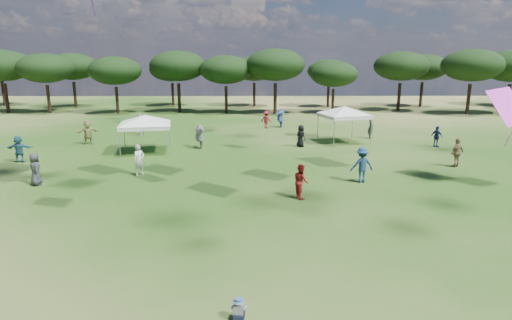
# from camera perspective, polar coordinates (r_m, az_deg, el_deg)

# --- Properties ---
(tree_line) EXTENTS (108.78, 17.63, 7.77)m
(tree_line) POSITION_cam_1_polar(r_m,az_deg,el_deg) (54.26, 1.49, 12.33)
(tree_line) COLOR black
(tree_line) RESTS_ON ground
(tent_left) EXTENTS (6.65, 6.65, 2.88)m
(tent_left) POSITION_cam_1_polar(r_m,az_deg,el_deg) (30.13, -14.62, 5.61)
(tent_left) COLOR gray
(tent_left) RESTS_ON ground
(tent_right) EXTENTS (6.21, 6.21, 3.10)m
(tent_right) POSITION_cam_1_polar(r_m,az_deg,el_deg) (33.29, 11.73, 6.82)
(tent_right) COLOR gray
(tent_right) RESTS_ON ground
(toddler) EXTENTS (0.41, 0.45, 0.60)m
(toddler) POSITION_cam_1_polar(r_m,az_deg,el_deg) (11.00, -2.31, -19.37)
(toddler) COLOR black
(toddler) RESTS_ON ground
(festival_crowd) EXTENTS (29.11, 22.96, 1.86)m
(festival_crowd) POSITION_cam_1_polar(r_m,az_deg,el_deg) (30.95, -3.95, 3.24)
(festival_crowd) COLOR navy
(festival_crowd) RESTS_ON ground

